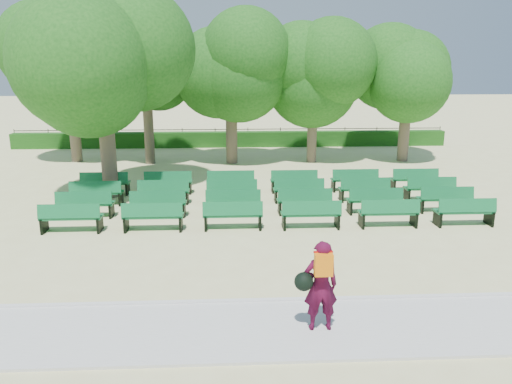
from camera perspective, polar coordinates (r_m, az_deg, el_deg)
The scene contains 9 objects.
ground at distance 16.80m, azimuth -2.60°, elevation -2.79°, with size 120.00×120.00×0.00m, color beige.
paving at distance 9.99m, azimuth -2.28°, elevation -15.56°, with size 30.00×2.20×0.06m, color silver.
curb at distance 10.99m, azimuth -2.36°, elevation -12.43°, with size 30.00×0.12×0.10m, color silver.
hedge at distance 30.37m, azimuth -2.80°, elevation 6.04°, with size 26.00×0.70×0.90m, color #1B4F14.
fence at distance 30.84m, azimuth -2.79°, elevation 5.32°, with size 26.00×0.10×1.02m, color black, non-canonical shape.
tree_line at distance 26.51m, azimuth -2.75°, elevation 3.76°, with size 21.80×6.80×7.04m, color #215D19, non-canonical shape.
bench_array at distance 17.69m, azimuth 1.21°, elevation -1.55°, with size 1.86×0.67×1.16m.
tree_among at distance 19.39m, azimuth -17.22°, elevation 13.48°, with size 4.94×4.94×7.10m.
person at distance 9.63m, azimuth 7.27°, elevation -10.45°, with size 0.85×0.51×1.79m.
Camera 1 is at (-0.06, -16.02, 5.08)m, focal length 35.00 mm.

